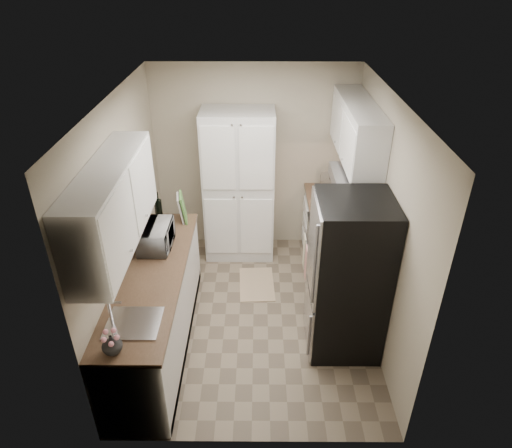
% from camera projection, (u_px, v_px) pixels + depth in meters
% --- Properties ---
extents(ground, '(3.20, 3.20, 0.00)m').
position_uv_depth(ground, '(253.00, 314.00, 5.27)').
color(ground, '#7A6B56').
rests_on(ground, ground).
extents(room_shell, '(2.64, 3.24, 2.52)m').
position_uv_depth(room_shell, '(251.00, 188.00, 4.44)').
color(room_shell, beige).
rests_on(room_shell, ground).
extents(pantry_cabinet, '(0.90, 0.55, 2.00)m').
position_uv_depth(pantry_cabinet, '(239.00, 187.00, 5.90)').
color(pantry_cabinet, silver).
rests_on(pantry_cabinet, ground).
extents(base_cabinet_left, '(0.60, 2.30, 0.88)m').
position_uv_depth(base_cabinet_left, '(157.00, 310.00, 4.68)').
color(base_cabinet_left, silver).
rests_on(base_cabinet_left, ground).
extents(countertop_left, '(0.63, 2.33, 0.04)m').
position_uv_depth(countertop_left, '(152.00, 274.00, 4.45)').
color(countertop_left, brown).
rests_on(countertop_left, base_cabinet_left).
extents(base_cabinet_right, '(0.60, 0.80, 0.88)m').
position_uv_depth(base_cabinet_right, '(329.00, 229.00, 6.07)').
color(base_cabinet_right, silver).
rests_on(base_cabinet_right, ground).
extents(countertop_right, '(0.63, 0.83, 0.04)m').
position_uv_depth(countertop_right, '(331.00, 198.00, 5.83)').
color(countertop_right, brown).
rests_on(countertop_right, base_cabinet_right).
extents(electric_range, '(0.71, 0.78, 1.13)m').
position_uv_depth(electric_range, '(336.00, 261.00, 5.36)').
color(electric_range, '#B7B7BC').
rests_on(electric_range, ground).
extents(refrigerator, '(0.70, 0.72, 1.70)m').
position_uv_depth(refrigerator, '(348.00, 277.00, 4.48)').
color(refrigerator, '#B7B7BC').
rests_on(refrigerator, ground).
extents(microwave, '(0.33, 0.48, 0.26)m').
position_uv_depth(microwave, '(156.00, 236.00, 4.76)').
color(microwave, '#B0B0B5').
rests_on(microwave, countertop_left).
extents(wine_bottle, '(0.09, 0.09, 0.34)m').
position_uv_depth(wine_bottle, '(158.00, 208.00, 5.21)').
color(wine_bottle, black).
rests_on(wine_bottle, countertop_left).
extents(flower_vase, '(0.17, 0.17, 0.16)m').
position_uv_depth(flower_vase, '(112.00, 344.00, 3.51)').
color(flower_vase, white).
rests_on(flower_vase, countertop_left).
extents(cutting_board, '(0.07, 0.26, 0.33)m').
position_uv_depth(cutting_board, '(183.00, 207.00, 5.24)').
color(cutting_board, '#599B45').
rests_on(cutting_board, countertop_left).
extents(toaster_oven, '(0.46, 0.52, 0.25)m').
position_uv_depth(toaster_oven, '(340.00, 186.00, 5.80)').
color(toaster_oven, '#B8B8BC').
rests_on(toaster_oven, countertop_right).
extents(fruit_basket, '(0.33, 0.33, 0.12)m').
position_uv_depth(fruit_basket, '(340.00, 173.00, 5.70)').
color(fruit_basket, orange).
rests_on(fruit_basket, toaster_oven).
extents(kitchen_mat, '(0.46, 0.70, 0.01)m').
position_uv_depth(kitchen_mat, '(257.00, 284.00, 5.75)').
color(kitchen_mat, tan).
rests_on(kitchen_mat, ground).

